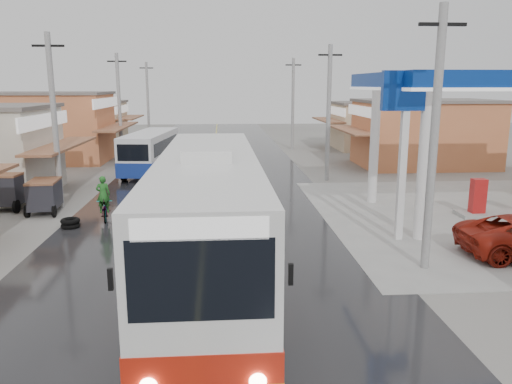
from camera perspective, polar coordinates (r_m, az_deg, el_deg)
ground at (r=15.66m, az=-6.05°, el=-9.28°), size 120.00×120.00×0.00m
road at (r=30.12m, az=-5.08°, el=1.21°), size 12.00×90.00×0.02m
centre_line at (r=30.12m, az=-5.09°, el=1.23°), size 0.15×90.00×0.01m
shopfronts_left at (r=35.76m, az=-26.31°, el=1.71°), size 11.00×44.00×5.20m
shopfronts_right at (r=30.74m, az=24.00°, el=0.40°), size 11.00×44.00×4.80m
utility_poles_left at (r=32.02m, az=-17.68°, el=1.31°), size 1.60×50.00×8.00m
utility_poles_right at (r=30.78m, az=8.06°, el=1.35°), size 1.60×36.00×8.00m
coach_bus at (r=14.52m, az=-5.38°, el=-2.84°), size 3.06×13.06×4.07m
second_bus at (r=33.44m, az=-11.98°, el=4.56°), size 3.05×8.21×2.66m
cyclist at (r=22.32m, az=-16.90°, el=-1.48°), size 0.97×1.91×1.96m
tricycle_near at (r=24.38m, az=-23.04°, el=-0.25°), size 1.47×2.01×1.53m
tricycle_far at (r=26.01m, az=-26.28°, el=0.45°), size 1.60×2.34×1.74m
tyre_stack at (r=21.67m, az=-20.45°, el=-3.35°), size 0.77×0.77×0.40m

